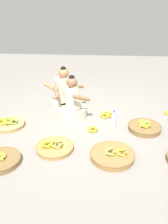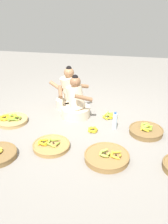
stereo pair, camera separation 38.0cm
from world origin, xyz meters
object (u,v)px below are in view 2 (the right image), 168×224
Objects in this scene: vendor_woman_front at (75,104)px; vendor_woman_behind at (70,95)px; banana_basket_front_center at (146,131)px; loose_bananas_front_left at (111,116)px; loose_bananas_back_center at (93,130)px; water_bottle at (115,121)px; banana_basket_near_bicycle at (107,157)px; banana_basket_mid_right at (51,145)px; banana_basket_back_left at (12,120)px.

vendor_woman_behind is (-0.19, 0.35, 0.02)m from vendor_woman_front.
loose_bananas_front_left is (-0.60, 0.46, -0.02)m from banana_basket_front_center.
vendor_woman_front is 0.95× the size of vendor_woman_behind.
banana_basket_front_center is at bearing 6.46° from loose_bananas_back_center.
water_bottle is at bearing 173.57° from banana_basket_front_center.
loose_bananas_back_center is (0.39, -0.48, -0.22)m from vendor_woman_front.
banana_basket_near_bicycle is at bearing -92.81° from water_bottle.
banana_basket_mid_right is 1.80× the size of water_bottle.
vendor_woman_front reaches higher than loose_bananas_back_center.
loose_bananas_back_center is at bearing -155.73° from water_bottle.
banana_basket_mid_right is at bearing -140.46° from water_bottle.
loose_bananas_back_center is (0.58, -0.83, -0.24)m from vendor_woman_behind.
banana_basket_back_left is at bearing -157.53° from vendor_woman_front.
vendor_woman_behind reaches higher than loose_bananas_front_left.
vendor_woman_behind is at bearing 143.69° from water_bottle.
banana_basket_front_center reaches higher than loose_bananas_back_center.
banana_basket_front_center is at bearing -6.43° from water_bottle.
banana_basket_near_bicycle is at bearing -60.11° from vendor_woman_behind.
banana_basket_mid_right is (-0.14, -1.04, -0.21)m from vendor_woman_front.
vendor_woman_front is 1.14m from banana_basket_back_left.
banana_basket_back_left is 1.84× the size of loose_bananas_front_left.
loose_bananas_front_left is at bearing 16.72° from banana_basket_back_left.
water_bottle reaches higher than banana_basket_mid_right.
banana_basket_near_bicycle reaches higher than loose_bananas_back_center.
banana_basket_front_center is 1.88× the size of loose_bananas_front_left.
vendor_woman_front reaches higher than banana_basket_back_left.
water_bottle is (0.87, 0.72, 0.10)m from banana_basket_mid_right.
loose_bananas_front_left is at bearing -18.42° from vendor_woman_behind.
vendor_woman_behind reaches higher than banana_basket_near_bicycle.
vendor_woman_front is 1.31m from banana_basket_front_center.
loose_bananas_back_center is 0.67× the size of loose_bananas_front_left.
loose_bananas_front_left is (1.67, 0.50, -0.02)m from banana_basket_back_left.
banana_basket_mid_right is 0.84m from banana_basket_near_bicycle.
vendor_woman_front is at bearing 155.78° from water_bottle.
vendor_woman_behind is at bearing 161.58° from loose_bananas_front_left.
banana_basket_front_center is 0.85m from loose_bananas_back_center.
banana_basket_back_left is (-1.04, -0.43, -0.20)m from vendor_woman_front.
vendor_woman_front is 2.74× the size of loose_bananas_front_left.
vendor_woman_front reaches higher than banana_basket_near_bicycle.
vendor_woman_behind is 1.62m from banana_basket_front_center.
vendor_woman_front is 1.28× the size of banana_basket_near_bicycle.
vendor_woman_behind is at bearing 92.12° from banana_basket_mid_right.
banana_basket_back_left is at bearing -137.41° from vendor_woman_behind.
loose_bananas_back_center is at bearing -173.54° from banana_basket_front_center.
vendor_woman_behind is 1.04m from loose_bananas_back_center.
banana_basket_front_center is 0.88× the size of banana_basket_near_bicycle.
banana_basket_front_center is 1.02× the size of banana_basket_back_left.
water_bottle is (0.04, 0.85, 0.09)m from banana_basket_near_bicycle.
water_bottle is (1.77, 0.10, 0.09)m from banana_basket_back_left.
banana_basket_near_bicycle reaches higher than banana_basket_back_left.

